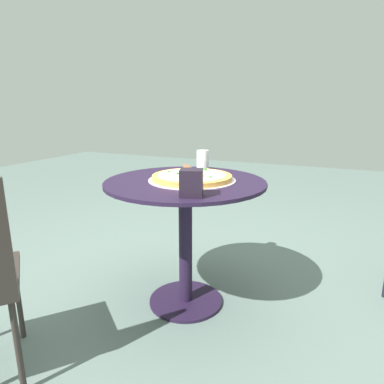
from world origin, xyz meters
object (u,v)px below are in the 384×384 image
object	(u,v)px
patio_table	(185,214)
pizza_on_tray	(192,177)
drinking_cup	(203,160)
pizza_server	(190,169)
napkin_dispenser	(191,183)

from	to	relation	value
patio_table	pizza_on_tray	bearing A→B (deg)	128.02
patio_table	drinking_cup	bearing A→B (deg)	-173.99
pizza_server	drinking_cup	xyz separation A→B (m)	(-0.28, -0.04, 0.01)
patio_table	pizza_on_tray	size ratio (longest dim) A/B	1.84
patio_table	napkin_dispenser	world-z (taller)	napkin_dispenser
patio_table	drinking_cup	distance (m)	0.42
pizza_on_tray	napkin_dispenser	size ratio (longest dim) A/B	3.88
pizza_on_tray	patio_table	bearing A→B (deg)	-51.98
pizza_on_tray	pizza_server	bearing A→B (deg)	-140.92
patio_table	napkin_dispenser	bearing A→B (deg)	29.43
patio_table	napkin_dispenser	xyz separation A→B (m)	(0.28, 0.16, 0.25)
pizza_server	drinking_cup	world-z (taller)	drinking_cup
patio_table	pizza_server	distance (m)	0.24
napkin_dispenser	drinking_cup	bearing A→B (deg)	89.48
drinking_cup	napkin_dispenser	bearing A→B (deg)	17.37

